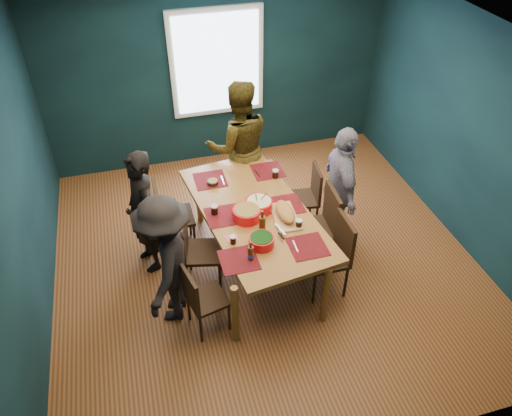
{
  "coord_description": "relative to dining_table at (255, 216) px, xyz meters",
  "views": [
    {
      "loc": [
        -1.29,
        -4.26,
        4.34
      ],
      "look_at": [
        -0.12,
        -0.05,
        0.87
      ],
      "focal_mm": 35.0,
      "sensor_mm": 36.0,
      "label": 1
    }
  ],
  "objects": [
    {
      "name": "cola_glass_c",
      "position": [
        0.41,
        0.56,
        0.14
      ],
      "size": [
        0.08,
        0.08,
        0.11
      ],
      "color": "black",
      "rests_on": "dining_table"
    },
    {
      "name": "chair_left_far",
      "position": [
        -0.93,
        0.59,
        -0.21
      ],
      "size": [
        0.43,
        0.43,
        0.95
      ],
      "rotation": [
        0.0,
        0.0,
        0.0
      ],
      "color": "black",
      "rests_on": "floor"
    },
    {
      "name": "room",
      "position": [
        0.14,
        0.32,
        0.61
      ],
      "size": [
        5.01,
        5.01,
        2.71
      ],
      "color": "#9A5D2C",
      "rests_on": "ground"
    },
    {
      "name": "cutting_board",
      "position": [
        0.29,
        -0.21,
        0.14
      ],
      "size": [
        0.31,
        0.63,
        0.14
      ],
      "rotation": [
        0.0,
        0.0,
        -0.05
      ],
      "color": "tan",
      "rests_on": "dining_table"
    },
    {
      "name": "person_right",
      "position": [
        1.12,
        0.19,
        0.04
      ],
      "size": [
        0.49,
        0.98,
        1.6
      ],
      "primitive_type": "imported",
      "rotation": [
        0.0,
        0.0,
        1.46
      ],
      "color": "silver",
      "rests_on": "floor"
    },
    {
      "name": "beer_bottle_a",
      "position": [
        -0.25,
        -0.74,
        0.16
      ],
      "size": [
        0.06,
        0.06,
        0.23
      ],
      "color": "#46250C",
      "rests_on": "dining_table"
    },
    {
      "name": "napkin_b",
      "position": [
        -0.36,
        -0.38,
        0.08
      ],
      "size": [
        0.15,
        0.15,
        0.0
      ],
      "primitive_type": "cube",
      "rotation": [
        0.0,
        0.0,
        0.24
      ],
      "color": "#DB605C",
      "rests_on": "dining_table"
    },
    {
      "name": "bowl_salad",
      "position": [
        -0.12,
        -0.11,
        0.15
      ],
      "size": [
        0.31,
        0.31,
        0.13
      ],
      "color": "red",
      "rests_on": "dining_table"
    },
    {
      "name": "napkin_a",
      "position": [
        0.36,
        0.0,
        0.08
      ],
      "size": [
        0.17,
        0.17,
        0.0
      ],
      "primitive_type": "cube",
      "rotation": [
        0.0,
        0.0,
        0.5
      ],
      "color": "#DB605C",
      "rests_on": "dining_table"
    },
    {
      "name": "small_bowl",
      "position": [
        -0.35,
        0.62,
        0.11
      ],
      "size": [
        0.14,
        0.14,
        0.06
      ],
      "color": "black",
      "rests_on": "dining_table"
    },
    {
      "name": "chair_left_near",
      "position": [
        -0.79,
        -0.77,
        -0.27
      ],
      "size": [
        0.46,
        0.46,
        0.84
      ],
      "rotation": [
        0.0,
        0.0,
        0.23
      ],
      "color": "black",
      "rests_on": "floor"
    },
    {
      "name": "person_near_left",
      "position": [
        -1.06,
        -0.47,
        0.01
      ],
      "size": [
        0.88,
        1.14,
        1.55
      ],
      "primitive_type": "imported",
      "rotation": [
        0.0,
        0.0,
        4.36
      ],
      "color": "black",
      "rests_on": "floor"
    },
    {
      "name": "person_far_left",
      "position": [
        -1.21,
        0.37,
        0.02
      ],
      "size": [
        0.51,
        0.65,
        1.56
      ],
      "primitive_type": "imported",
      "rotation": [
        0.0,
        0.0,
        4.98
      ],
      "color": "black",
      "rests_on": "floor"
    },
    {
      "name": "cola_glass_a",
      "position": [
        -0.36,
        -0.46,
        0.13
      ],
      "size": [
        0.07,
        0.07,
        0.09
      ],
      "color": "black",
      "rests_on": "dining_table"
    },
    {
      "name": "bowl_dumpling",
      "position": [
        0.05,
        0.01,
        0.15
      ],
      "size": [
        0.3,
        0.3,
        0.28
      ],
      "color": "red",
      "rests_on": "dining_table"
    },
    {
      "name": "dining_table",
      "position": [
        0.0,
        0.0,
        0.0
      ],
      "size": [
        1.4,
        2.34,
        0.84
      ],
      "rotation": [
        0.0,
        0.0,
        0.14
      ],
      "color": "olive",
      "rests_on": "floor"
    },
    {
      "name": "chair_right_near",
      "position": [
        0.75,
        -0.58,
        -0.19
      ],
      "size": [
        0.44,
        0.44,
        0.98
      ],
      "rotation": [
        0.0,
        0.0,
        0.0
      ],
      "color": "black",
      "rests_on": "floor"
    },
    {
      "name": "bowl_herbs",
      "position": [
        -0.09,
        -0.57,
        0.14
      ],
      "size": [
        0.27,
        0.27,
        0.12
      ],
      "color": "red",
      "rests_on": "dining_table"
    },
    {
      "name": "beer_bottle_b",
      "position": [
        -0.02,
        -0.37,
        0.19
      ],
      "size": [
        0.07,
        0.07,
        0.28
      ],
      "color": "#46250C",
      "rests_on": "dining_table"
    },
    {
      "name": "chair_right_far",
      "position": [
        0.87,
        0.56,
        -0.25
      ],
      "size": [
        0.44,
        0.44,
        0.88
      ],
      "rotation": [
        0.0,
        0.0,
        -0.12
      ],
      "color": "black",
      "rests_on": "floor"
    },
    {
      "name": "cola_glass_d",
      "position": [
        -0.45,
        0.07,
        0.14
      ],
      "size": [
        0.08,
        0.08,
        0.11
      ],
      "color": "black",
      "rests_on": "dining_table"
    },
    {
      "name": "napkin_c",
      "position": [
        0.31,
        -0.66,
        0.08
      ],
      "size": [
        0.13,
        0.13,
        0.0
      ],
      "primitive_type": "cube",
      "rotation": [
        0.0,
        0.0,
        -0.05
      ],
      "color": "#DB605C",
      "rests_on": "dining_table"
    },
    {
      "name": "person_back",
      "position": [
        0.13,
        1.27,
        0.15
      ],
      "size": [
        0.91,
        0.73,
        1.81
      ],
      "primitive_type": "imported",
      "rotation": [
        0.0,
        0.0,
        3.09
      ],
      "color": "black",
      "rests_on": "floor"
    },
    {
      "name": "cola_glass_b",
      "position": [
        0.38,
        -0.4,
        0.13
      ],
      "size": [
        0.07,
        0.07,
        0.1
      ],
      "color": "black",
      "rests_on": "dining_table"
    },
    {
      "name": "chair_right_mid",
      "position": [
        0.77,
        -0.13,
        -0.16
      ],
      "size": [
        0.49,
        0.49,
        1.03
      ],
      "rotation": [
        0.0,
        0.0,
        -0.05
      ],
      "color": "black",
      "rests_on": "floor"
    },
    {
      "name": "chair_left_mid",
      "position": [
        -0.72,
        -0.08,
        -0.21
      ],
      "size": [
        0.51,
        0.51,
        0.94
      ],
      "rotation": [
        0.0,
        0.0,
        -0.23
      ],
      "color": "black",
      "rests_on": "floor"
    }
  ]
}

